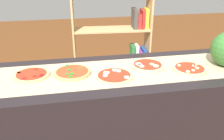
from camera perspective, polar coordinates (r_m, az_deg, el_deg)
counter at (r=2.02m, az=0.00°, el=-12.11°), size 2.16×0.71×0.89m
parchment_paper at (r=1.79m, az=0.00°, el=-0.55°), size 2.00×0.48×0.00m
pizza_pepperoni_0 at (r=1.82m, az=-18.41°, el=-1.05°), size 0.26×0.26×0.02m
pizza_spinach_1 at (r=1.78m, az=-9.32°, el=-0.55°), size 0.27×0.27×0.03m
pizza_mozzarella_2 at (r=1.71m, az=0.50°, el=-1.38°), size 0.26×0.26×0.02m
pizza_mozzarella_3 at (r=1.89m, az=8.36°, el=1.04°), size 0.26×0.26×0.03m
pizza_mushroom_4 at (r=1.90m, az=17.78°, el=0.24°), size 0.25×0.25×0.03m
bookshelf at (r=2.99m, az=2.27°, el=4.51°), size 0.93×0.34×1.36m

